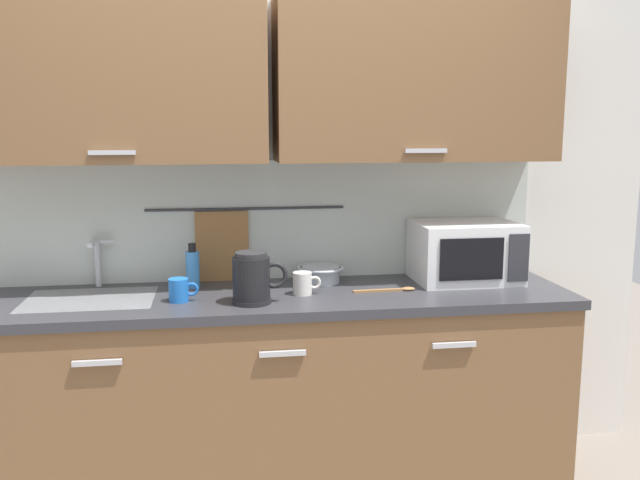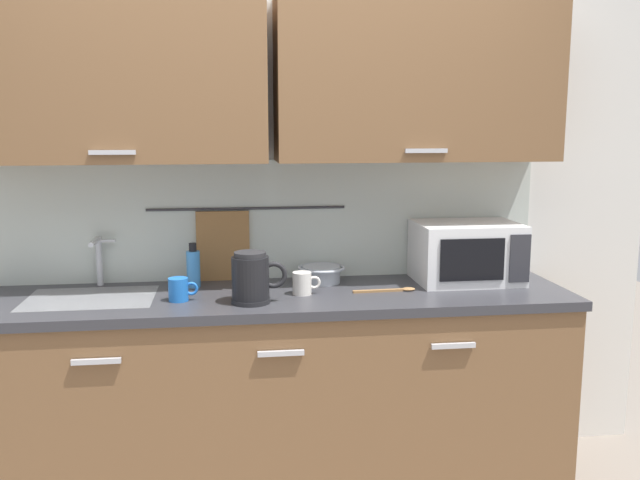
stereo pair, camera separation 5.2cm
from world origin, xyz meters
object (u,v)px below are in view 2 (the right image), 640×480
object	(u,v)px
electric_kettle	(252,278)
mug_by_kettle	(303,283)
dish_soap_bottle	(193,268)
mug_near_sink	(179,289)
microwave	(467,252)
mixing_bowl	(321,273)
wooden_spoon	(392,290)

from	to	relation	value
electric_kettle	mug_by_kettle	xyz separation A→B (m)	(0.22, 0.11, -0.05)
dish_soap_bottle	mug_by_kettle	distance (m)	0.51
mug_near_sink	electric_kettle	bearing A→B (deg)	-13.11
microwave	mixing_bowl	world-z (taller)	microwave
wooden_spoon	mug_near_sink	bearing A→B (deg)	-177.38
electric_kettle	wooden_spoon	bearing A→B (deg)	10.24
mug_by_kettle	wooden_spoon	distance (m)	0.39
mug_near_sink	wooden_spoon	xyz separation A→B (m)	(0.90, 0.04, -0.04)
microwave	mug_near_sink	bearing A→B (deg)	-171.79
microwave	mug_by_kettle	distance (m)	0.78
microwave	electric_kettle	bearing A→B (deg)	-165.62
dish_soap_bottle	mug_by_kettle	xyz separation A→B (m)	(0.46, -0.20, -0.04)
mixing_bowl	wooden_spoon	distance (m)	0.35
mug_near_sink	mug_by_kettle	distance (m)	0.51
electric_kettle	wooden_spoon	xyz separation A→B (m)	(0.60, 0.11, -0.10)
electric_kettle	microwave	bearing A→B (deg)	14.38
mug_by_kettle	wooden_spoon	xyz separation A→B (m)	(0.39, -0.00, -0.04)
microwave	electric_kettle	size ratio (longest dim) A/B	2.03
microwave	mixing_bowl	distance (m)	0.67
mug_by_kettle	microwave	bearing A→B (deg)	10.52
electric_kettle	dish_soap_bottle	size ratio (longest dim) A/B	1.16
wooden_spoon	mixing_bowl	bearing A→B (deg)	144.18
microwave	mug_near_sink	distance (m)	1.29
dish_soap_bottle	mixing_bowl	bearing A→B (deg)	0.32
microwave	mug_by_kettle	size ratio (longest dim) A/B	3.83
electric_kettle	mug_by_kettle	distance (m)	0.25
microwave	wooden_spoon	xyz separation A→B (m)	(-0.38, -0.14, -0.13)
microwave	wooden_spoon	bearing A→B (deg)	-159.35
mug_near_sink	wooden_spoon	world-z (taller)	mug_near_sink
mug_near_sink	mug_by_kettle	bearing A→B (deg)	4.69
mixing_bowl	microwave	bearing A→B (deg)	-5.13
dish_soap_bottle	mixing_bowl	distance (m)	0.57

